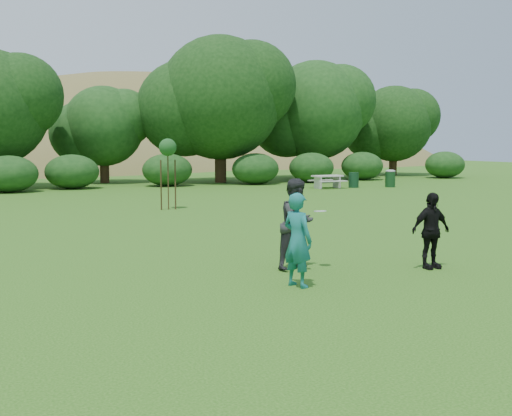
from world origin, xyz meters
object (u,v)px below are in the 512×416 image
Objects in this scene: player_black at (431,231)px; trash_can_lidded at (390,178)px; trash_can_near at (354,180)px; sapling at (168,149)px; picnic_table at (327,179)px; player_teal at (298,240)px; player_grey at (297,224)px.

trash_can_lidded is at bearing 54.60° from player_black.
trash_can_near is (12.70, 20.67, -0.38)m from player_black.
trash_can_lidded is at bearing 20.65° from sapling.
player_black reaches higher than trash_can_near.
sapling reaches higher than player_black.
player_black is 0.92× the size of picnic_table.
player_black is 0.58× the size of sapling.
sapling is 2.71× the size of trash_can_lidded.
player_teal is 27.26m from trash_can_lidded.
player_teal is 26.40m from trash_can_near.
player_teal is 1.71× the size of trash_can_lidded.
player_teal is 3.46m from player_black.
player_grey is 2.17× the size of trash_can_near.
player_black is 1.84× the size of trash_can_near.
sapling reaches higher than player_grey.
trash_can_near is (16.15, 20.87, -0.45)m from player_teal.
player_grey is at bearing -47.74° from player_teal.
sapling reaches higher than trash_can_lidded.
player_black is at bearing -117.77° from picnic_table.
picnic_table is (12.11, 6.91, -1.90)m from sapling.
picnic_table is at bearing -51.84° from player_teal.
player_teal is 1.99× the size of trash_can_near.
sapling is at bearing 63.19° from player_grey.
player_grey is at bearing -128.24° from trash_can_near.
player_teal is 0.92× the size of player_grey.
player_black is 14.10m from sapling.
player_black is 23.60m from picnic_table.
trash_can_near is at bearing -7.01° from picnic_table.
sapling is 17.18m from trash_can_lidded.
player_black is at bearing -104.01° from player_teal.
player_grey reaches higher than player_black.
trash_can_near is (15.30, 19.41, -0.53)m from player_grey.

